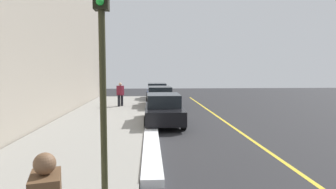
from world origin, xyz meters
The scene contains 9 objects.
ground_plane centered at (0.00, 0.00, 0.00)m, with size 56.00×56.00×0.00m, color #28282B.
sidewalk centered at (0.00, -3.30, 0.07)m, with size 28.00×4.60×0.15m, color gray.
lane_stripe_centre centered at (0.00, 3.20, 0.00)m, with size 28.00×0.14×0.01m, color gold.
snow_bank_curb centered at (4.43, -0.70, 0.11)m, with size 7.23×0.56×0.22m, color white.
parked_car_navy centered at (-11.64, -0.10, 0.76)m, with size 4.24×1.93×1.51m.
parked_car_charcoal centered at (-6.46, -0.03, 0.76)m, with size 4.81×1.99×1.51m.
parked_car_black centered at (0.02, -0.06, 0.76)m, with size 4.41×1.92×1.51m.
pedestrian_burgundy_coat centered at (-6.29, -2.82, 1.04)m, with size 0.50×0.53×1.67m.
traffic_light_pole centered at (9.23, -1.59, 3.08)m, with size 0.35×0.26×4.33m.
Camera 1 is at (14.59, -0.75, 2.74)m, focal length 31.53 mm.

